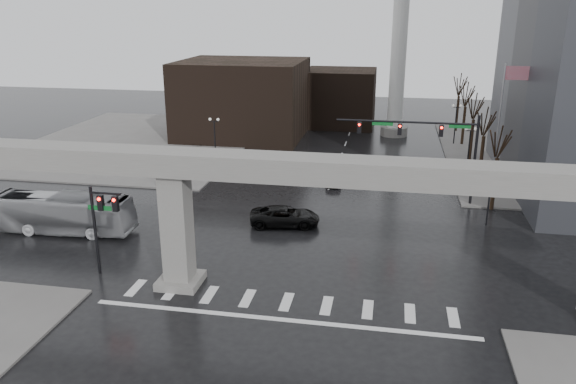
% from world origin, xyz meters
% --- Properties ---
extents(ground, '(160.00, 160.00, 0.00)m').
position_xyz_m(ground, '(0.00, 0.00, 0.00)').
color(ground, black).
rests_on(ground, ground).
extents(sidewalk_ne, '(28.00, 36.00, 0.15)m').
position_xyz_m(sidewalk_ne, '(26.00, 36.00, 0.07)').
color(sidewalk_ne, slate).
rests_on(sidewalk_ne, ground).
extents(sidewalk_nw, '(28.00, 36.00, 0.15)m').
position_xyz_m(sidewalk_nw, '(-26.00, 36.00, 0.07)').
color(sidewalk_nw, slate).
rests_on(sidewalk_nw, ground).
extents(elevated_guideway, '(48.00, 2.60, 8.70)m').
position_xyz_m(elevated_guideway, '(1.26, 0.00, 6.88)').
color(elevated_guideway, gray).
rests_on(elevated_guideway, ground).
extents(building_far_left, '(16.00, 14.00, 10.00)m').
position_xyz_m(building_far_left, '(-14.00, 42.00, 5.00)').
color(building_far_left, black).
rests_on(building_far_left, ground).
extents(building_far_mid, '(10.00, 10.00, 8.00)m').
position_xyz_m(building_far_mid, '(-2.00, 52.00, 4.00)').
color(building_far_mid, black).
rests_on(building_far_mid, ground).
extents(smokestack, '(3.60, 3.60, 30.00)m').
position_xyz_m(smokestack, '(6.00, 46.00, 13.35)').
color(smokestack, silver).
rests_on(smokestack, ground).
extents(signal_mast_arm, '(12.12, 0.43, 8.00)m').
position_xyz_m(signal_mast_arm, '(8.99, 18.80, 5.83)').
color(signal_mast_arm, black).
rests_on(signal_mast_arm, ground).
extents(signal_left_pole, '(2.30, 0.30, 6.00)m').
position_xyz_m(signal_left_pole, '(-12.25, 0.50, 4.07)').
color(signal_left_pole, black).
rests_on(signal_left_pole, ground).
extents(flagpole_assembly, '(2.06, 0.12, 12.00)m').
position_xyz_m(flagpole_assembly, '(15.29, 22.00, 7.53)').
color(flagpole_assembly, silver).
rests_on(flagpole_assembly, ground).
extents(lamp_right_0, '(1.22, 0.32, 5.11)m').
position_xyz_m(lamp_right_0, '(13.50, 14.00, 3.47)').
color(lamp_right_0, black).
rests_on(lamp_right_0, ground).
extents(lamp_right_1, '(1.22, 0.32, 5.11)m').
position_xyz_m(lamp_right_1, '(13.50, 28.00, 3.47)').
color(lamp_right_1, black).
rests_on(lamp_right_1, ground).
extents(lamp_right_2, '(1.22, 0.32, 5.11)m').
position_xyz_m(lamp_right_2, '(13.50, 42.00, 3.47)').
color(lamp_right_2, black).
rests_on(lamp_right_2, ground).
extents(lamp_left_0, '(1.22, 0.32, 5.11)m').
position_xyz_m(lamp_left_0, '(-13.50, 14.00, 3.47)').
color(lamp_left_0, black).
rests_on(lamp_left_0, ground).
extents(lamp_left_1, '(1.22, 0.32, 5.11)m').
position_xyz_m(lamp_left_1, '(-13.50, 28.00, 3.47)').
color(lamp_left_1, black).
rests_on(lamp_left_1, ground).
extents(lamp_left_2, '(1.22, 0.32, 5.11)m').
position_xyz_m(lamp_left_2, '(-13.50, 42.00, 3.47)').
color(lamp_left_2, black).
rests_on(lamp_left_2, ground).
extents(tree_right_0, '(1.09, 1.58, 7.50)m').
position_xyz_m(tree_right_0, '(14.53, 18.02, 2.79)').
color(tree_right_0, black).
rests_on(tree_right_0, ground).
extents(tree_right_1, '(1.09, 1.61, 7.67)m').
position_xyz_m(tree_right_1, '(14.53, 26.02, 2.85)').
color(tree_right_1, black).
rests_on(tree_right_1, ground).
extents(tree_right_2, '(1.10, 1.63, 7.85)m').
position_xyz_m(tree_right_2, '(14.53, 34.02, 2.91)').
color(tree_right_2, black).
rests_on(tree_right_2, ground).
extents(tree_right_3, '(1.11, 1.66, 8.02)m').
position_xyz_m(tree_right_3, '(14.53, 42.02, 2.98)').
color(tree_right_3, black).
rests_on(tree_right_3, ground).
extents(tree_right_4, '(1.12, 1.69, 8.19)m').
position_xyz_m(tree_right_4, '(14.53, 50.02, 3.04)').
color(tree_right_4, black).
rests_on(tree_right_4, ground).
extents(pickup_truck, '(5.89, 3.41, 1.54)m').
position_xyz_m(pickup_truck, '(-2.40, 11.04, 0.77)').
color(pickup_truck, black).
rests_on(pickup_truck, ground).
extents(city_bus, '(11.33, 3.05, 3.13)m').
position_xyz_m(city_bus, '(-19.09, 6.55, 1.57)').
color(city_bus, '#9D9DA1').
rests_on(city_bus, ground).
extents(far_car, '(1.60, 3.77, 1.27)m').
position_xyz_m(far_car, '(0.36, 22.59, 0.64)').
color(far_car, black).
rests_on(far_car, ground).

